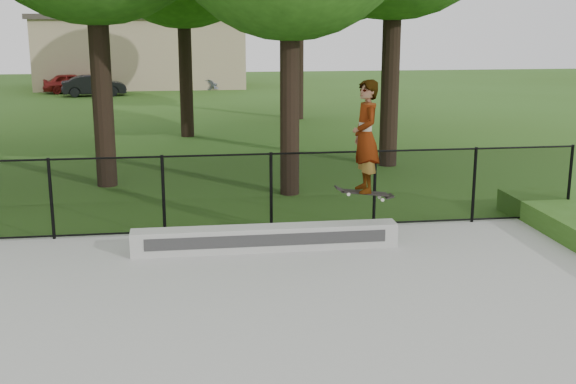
# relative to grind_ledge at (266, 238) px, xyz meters

# --- Properties ---
(grind_ledge) EXTENTS (4.61, 0.40, 0.42)m
(grind_ledge) POSITION_rel_grind_ledge_xyz_m (0.00, 0.00, 0.00)
(grind_ledge) COLOR #A8A8A3
(grind_ledge) RESTS_ON concrete_slab
(car_a) EXTENTS (3.37, 1.87, 1.09)m
(car_a) POSITION_rel_grind_ledge_xyz_m (-7.48, 29.74, 0.27)
(car_a) COLOR maroon
(car_a) RESTS_ON ground
(car_b) EXTENTS (3.17, 1.62, 1.10)m
(car_b) POSITION_rel_grind_ledge_xyz_m (-6.12, 27.89, 0.28)
(car_b) COLOR black
(car_b) RESTS_ON ground
(car_c) EXTENTS (3.77, 2.28, 1.11)m
(car_c) POSITION_rel_grind_ledge_xyz_m (-0.98, 31.27, 0.28)
(car_c) COLOR gray
(car_c) RESTS_ON ground
(skater_airborne) EXTENTS (0.84, 0.72, 2.06)m
(skater_airborne) POSITION_rel_grind_ledge_xyz_m (1.70, -0.11, 1.73)
(skater_airborne) COLOR black
(skater_airborne) RESTS_ON ground
(chainlink_fence) EXTENTS (16.06, 0.06, 1.50)m
(chainlink_fence) POSITION_rel_grind_ledge_xyz_m (-1.76, 1.20, 0.54)
(chainlink_fence) COLOR black
(chainlink_fence) RESTS_ON concrete_slab
(distant_building) EXTENTS (12.40, 6.40, 4.30)m
(distant_building) POSITION_rel_grind_ledge_xyz_m (-3.76, 33.30, 1.89)
(distant_building) COLOR tan
(distant_building) RESTS_ON ground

